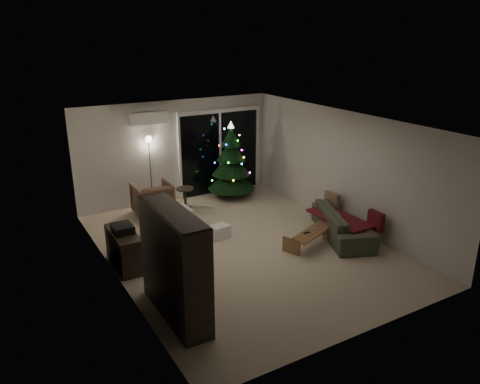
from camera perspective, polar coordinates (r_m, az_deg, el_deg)
The scene contains 18 objects.
room at distance 10.38m, azimuth -1.62°, elevation 2.01°, with size 6.50×7.51×2.60m.
bookshelf at distance 6.89m, azimuth -9.58°, elevation -9.12°, with size 0.42×1.68×1.68m, color #2C261B, non-canonical shape.
media_cabinet at distance 8.73m, azimuth -13.91°, elevation -6.79°, with size 0.40×1.07×0.67m, color #2C261B.
stereo at distance 8.57m, azimuth -14.12°, elevation -4.34°, with size 0.34×0.40×0.14m, color black.
armchair at distance 10.94m, azimuth -10.62°, elevation -0.89°, with size 0.83×0.85×0.78m, color brown.
ottoman at distance 10.17m, azimuth -7.49°, elevation -3.24°, with size 0.51×0.51×0.45m, color white.
cardboard_box_a at distance 9.06m, azimuth -9.50°, elevation -6.79°, with size 0.42×0.32×0.30m, color white.
cardboard_box_b at distance 9.69m, azimuth -2.53°, elevation -4.84°, with size 0.39×0.29×0.27m, color white.
side_table at distance 11.27m, azimuth -6.69°, elevation -0.77°, with size 0.41×0.41×0.52m, color #2C261B.
floor_lamp at distance 11.55m, azimuth -10.88°, elevation 2.46°, with size 0.26×0.26×1.65m, color black.
sofa at distance 9.92m, azimuth 12.42°, elevation -3.74°, with size 1.98×0.78×0.58m, color #535945.
sofa_throw at distance 9.81m, azimuth 12.04°, elevation -3.16°, with size 0.62×1.43×0.05m, color maroon.
cushion_a at distance 10.44m, azimuth 11.15°, elevation -1.10°, with size 0.11×0.38×0.38m, color #947759.
cushion_b at distance 9.58m, azimuth 16.23°, elevation -3.40°, with size 0.11×0.38×0.38m, color maroon.
coffee_table at distance 9.36m, azimuth 8.81°, elevation -5.73°, with size 1.08×0.38×0.34m, color #997244, non-canonical shape.
remote_a at distance 9.20m, azimuth 8.13°, elevation -4.92°, with size 0.14×0.04×0.02m, color black.
remote_b at distance 9.38m, azimuth 9.15°, elevation -4.49°, with size 0.13×0.04×0.02m, color slate.
christmas_tree at distance 11.82m, azimuth -1.09°, elevation 3.95°, with size 1.21×1.21×1.95m, color #0F3313.
Camera 1 is at (-4.28, -7.22, 4.07)m, focal length 35.00 mm.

